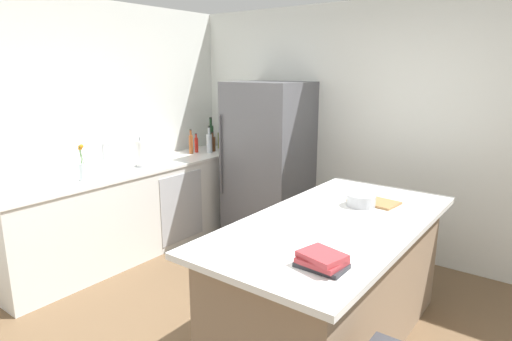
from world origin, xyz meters
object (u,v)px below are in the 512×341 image
object	(u,v)px
wine_bottle	(211,136)
soda_bottle	(209,143)
olive_oil_bottle	(220,140)
hot_sauce_bottle	(196,144)
cutting_board	(374,201)
syrup_bottle	(213,144)
paper_towel_roll	(141,154)
cookbook_stack	(322,260)
sink_faucet	(105,157)
flower_vase	(83,169)
vinegar_bottle	(191,144)
kitchen_island	(333,281)
mixing_bowl	(361,200)
refrigerator	(268,161)

from	to	relation	value
wine_bottle	soda_bottle	distance (m)	0.24
olive_oil_bottle	hot_sauce_bottle	world-z (taller)	olive_oil_bottle
cutting_board	syrup_bottle	bearing A→B (deg)	161.75
olive_oil_bottle	paper_towel_roll	bearing A→B (deg)	-88.27
olive_oil_bottle	cookbook_stack	xyz separation A→B (m)	(2.68, -2.22, -0.08)
cutting_board	hot_sauce_bottle	bearing A→B (deg)	166.16
sink_faucet	flower_vase	size ratio (longest dim) A/B	0.89
vinegar_bottle	soda_bottle	bearing A→B (deg)	53.76
kitchen_island	sink_faucet	size ratio (longest dim) A/B	7.09
flower_vase	syrup_bottle	world-z (taller)	flower_vase
kitchen_island	mixing_bowl	world-z (taller)	mixing_bowl
refrigerator	mixing_bowl	xyz separation A→B (m)	(1.54, -0.97, 0.07)
wine_bottle	kitchen_island	bearing A→B (deg)	-29.91
cookbook_stack	soda_bottle	bearing A→B (deg)	143.37
soda_bottle	kitchen_island	bearing A→B (deg)	-27.91
cookbook_stack	olive_oil_bottle	bearing A→B (deg)	140.41
syrup_bottle	mixing_bowl	world-z (taller)	syrup_bottle
flower_vase	olive_oil_bottle	world-z (taller)	flower_vase
kitchen_island	paper_towel_roll	bearing A→B (deg)	174.22
wine_bottle	mixing_bowl	xyz separation A→B (m)	(2.48, -1.03, -0.12)
paper_towel_roll	syrup_bottle	distance (m)	1.09
vinegar_bottle	cookbook_stack	bearing A→B (deg)	-32.66
refrigerator	flower_vase	distance (m)	1.98
sink_faucet	olive_oil_bottle	size ratio (longest dim) A/B	1.06
kitchen_island	olive_oil_bottle	world-z (taller)	olive_oil_bottle
olive_oil_bottle	soda_bottle	world-z (taller)	soda_bottle
olive_oil_bottle	sink_faucet	bearing A→B (deg)	-91.67
hot_sauce_bottle	cutting_board	world-z (taller)	hot_sauce_bottle
vinegar_bottle	paper_towel_roll	bearing A→B (deg)	-84.20
kitchen_island	olive_oil_bottle	distance (m)	2.91
refrigerator	wine_bottle	bearing A→B (deg)	176.18
sink_faucet	cookbook_stack	distance (m)	2.79
refrigerator	paper_towel_roll	xyz separation A→B (m)	(-0.84, -1.12, 0.16)
kitchen_island	wine_bottle	distance (m)	2.92
vinegar_bottle	cookbook_stack	distance (m)	3.24
vinegar_bottle	cookbook_stack	world-z (taller)	vinegar_bottle
refrigerator	cookbook_stack	world-z (taller)	refrigerator
wine_bottle	syrup_bottle	size ratio (longest dim) A/B	1.69
paper_towel_roll	cookbook_stack	distance (m)	2.80
refrigerator	cookbook_stack	xyz separation A→B (m)	(1.80, -2.05, 0.07)
cutting_board	olive_oil_bottle	bearing A→B (deg)	158.13
olive_oil_bottle	hot_sauce_bottle	bearing A→B (deg)	-98.39
cutting_board	mixing_bowl	bearing A→B (deg)	-108.41
kitchen_island	sink_faucet	xyz separation A→B (m)	(-2.46, -0.13, 0.61)
hot_sauce_bottle	soda_bottle	bearing A→B (deg)	28.93
refrigerator	sink_faucet	distance (m)	1.77
olive_oil_bottle	wine_bottle	world-z (taller)	wine_bottle
mixing_bowl	sink_faucet	bearing A→B (deg)	-168.11
flower_vase	soda_bottle	size ratio (longest dim) A/B	1.05
sink_faucet	olive_oil_bottle	world-z (taller)	sink_faucet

